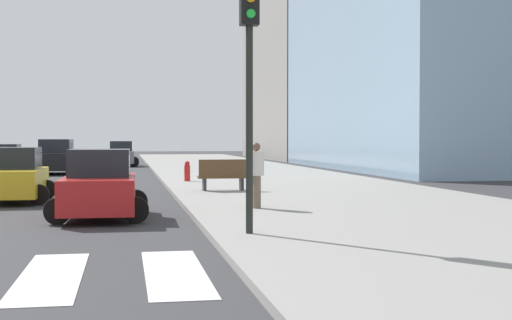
{
  "coord_description": "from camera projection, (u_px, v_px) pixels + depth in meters",
  "views": [
    {
      "loc": [
        5.58,
        -6.88,
        2.01
      ],
      "look_at": [
        12.43,
        31.11,
        0.88
      ],
      "focal_mm": 50.9,
      "sensor_mm": 36.0,
      "label": 1
    }
  ],
  "objects": [
    {
      "name": "car_red_seventh",
      "position": [
        100.0,
        186.0,
        18.29
      ],
      "size": [
        2.48,
        3.93,
        1.74
      ],
      "rotation": [
        0.0,
        0.0,
        3.12
      ],
      "color": "red",
      "rests_on": "ground"
    },
    {
      "name": "fire_hydrant",
      "position": [
        187.0,
        171.0,
        31.77
      ],
      "size": [
        0.26,
        0.26,
        0.89
      ],
      "color": "red",
      "rests_on": "sidewalk_kerb_east"
    },
    {
      "name": "car_black_second",
      "position": [
        56.0,
        158.0,
        41.34
      ],
      "size": [
        2.89,
        4.51,
        1.98
      ],
      "rotation": [
        0.0,
        0.0,
        3.1
      ],
      "color": "black",
      "rests_on": "ground"
    },
    {
      "name": "car_gray_nearest",
      "position": [
        121.0,
        154.0,
        52.95
      ],
      "size": [
        2.6,
        4.13,
        1.84
      ],
      "rotation": [
        0.0,
        0.0,
        3.13
      ],
      "color": "slate",
      "rests_on": "ground"
    },
    {
      "name": "traffic_light_near_corner",
      "position": [
        249.0,
        52.0,
        14.12
      ],
      "size": [
        0.36,
        0.41,
        5.07
      ],
      "rotation": [
        0.0,
        0.0,
        3.14
      ],
      "color": "black",
      "rests_on": "sidewalk_kerb_east"
    },
    {
      "name": "park_bench",
      "position": [
        223.0,
        176.0,
        25.99
      ],
      "size": [
        1.81,
        0.58,
        1.12
      ],
      "rotation": [
        0.0,
        0.0,
        1.58
      ],
      "color": "brown",
      "rests_on": "sidewalk_kerb_east"
    },
    {
      "name": "car_white_sixth",
      "position": [
        8.0,
        158.0,
        47.58
      ],
      "size": [
        2.37,
        3.74,
        1.66
      ],
      "rotation": [
        0.0,
        0.0,
        -0.02
      ],
      "color": "silver",
      "rests_on": "ground"
    },
    {
      "name": "car_yellow_fifth",
      "position": [
        14.0,
        177.0,
        22.97
      ],
      "size": [
        2.43,
        3.89,
        1.74
      ],
      "rotation": [
        0.0,
        0.0,
        3.14
      ],
      "color": "gold",
      "rests_on": "ground"
    },
    {
      "name": "lane_divider_paint",
      "position": [
        35.0,
        171.0,
        45.19
      ],
      "size": [
        0.16,
        80.0,
        0.01
      ],
      "primitive_type": "cube",
      "color": "yellow",
      "rests_on": "ground"
    },
    {
      "name": "pedestrian_waiting_east",
      "position": [
        256.0,
        172.0,
        19.41
      ],
      "size": [
        0.44,
        0.44,
        1.76
      ],
      "rotation": [
        0.0,
        0.0,
        1.73
      ],
      "color": "brown",
      "rests_on": "sidewalk_kerb_east"
    },
    {
      "name": "sidewalk_kerb_east",
      "position": [
        302.0,
        189.0,
        27.67
      ],
      "size": [
        10.0,
        120.0,
        0.15
      ],
      "primitive_type": "cube",
      "color": "gray",
      "rests_on": "ground"
    },
    {
      "name": "parking_garage_concrete",
      "position": [
        348.0,
        59.0,
        74.16
      ],
      "size": [
        18.0,
        24.0,
        20.27
      ],
      "primitive_type": "cube",
      "color": "gray",
      "rests_on": "ground"
    }
  ]
}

